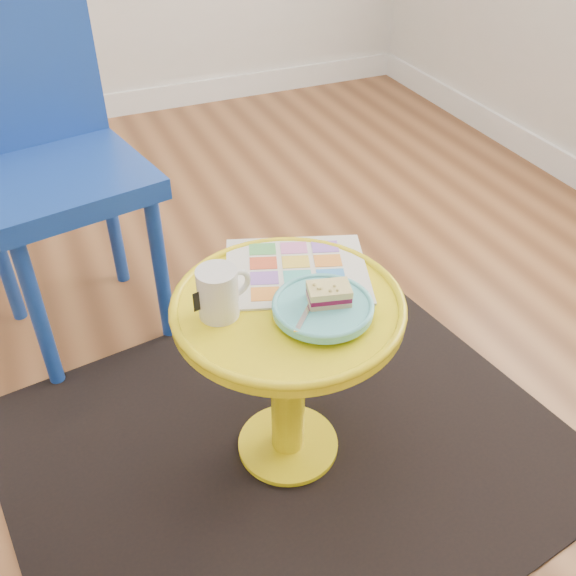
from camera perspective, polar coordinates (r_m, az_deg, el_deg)
name	(u,v)px	position (r m, az deg, el deg)	size (l,w,h in m)	color
floor	(125,403)	(1.81, -14.27, -9.91)	(4.00, 4.00, 0.00)	brown
rug	(288,446)	(1.65, 0.00, -13.88)	(1.30, 1.10, 0.01)	black
side_table	(288,350)	(1.41, 0.00, -5.50)	(0.49, 0.49, 0.46)	yellow
chair	(44,147)	(1.85, -20.86, 11.64)	(0.51, 0.51, 0.98)	#173A97
newspaper	(297,270)	(1.42, 0.77, 1.58)	(0.31, 0.26, 0.01)	silver
mug	(219,291)	(1.27, -6.18, -0.30)	(0.12, 0.08, 0.11)	silver
plate	(323,308)	(1.29, 3.12, -1.78)	(0.20, 0.20, 0.02)	#60C6CB
cake_slice	(329,294)	(1.28, 3.66, -0.53)	(0.10, 0.08, 0.04)	#D3BC8C
fork	(309,308)	(1.27, 1.88, -1.76)	(0.11, 0.11, 0.00)	silver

